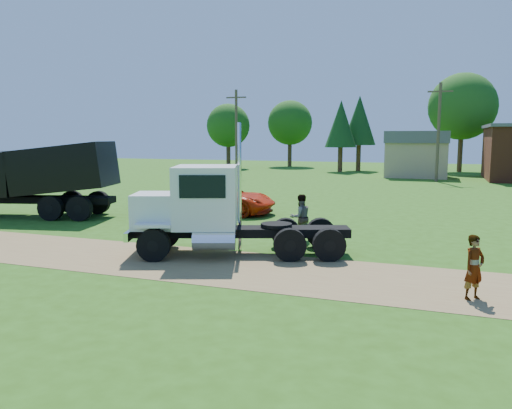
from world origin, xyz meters
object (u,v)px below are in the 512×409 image
(black_dump_truck, at_px, (34,175))
(spectator_a, at_px, (474,268))
(orange_pickup, at_px, (223,199))
(white_semi_tractor, at_px, (209,210))

(black_dump_truck, distance_m, spectator_a, 21.44)
(black_dump_truck, distance_m, orange_pickup, 9.68)
(black_dump_truck, xyz_separation_m, spectator_a, (20.31, -6.76, -1.30))
(black_dump_truck, xyz_separation_m, orange_pickup, (8.59, 4.27, -1.33))
(black_dump_truck, height_order, orange_pickup, black_dump_truck)
(spectator_a, bearing_deg, white_semi_tractor, 120.00)
(white_semi_tractor, xyz_separation_m, black_dump_truck, (-11.97, 4.55, 0.56))
(spectator_a, bearing_deg, black_dump_truck, 116.42)
(orange_pickup, height_order, spectator_a, spectator_a)
(white_semi_tractor, distance_m, orange_pickup, 9.48)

